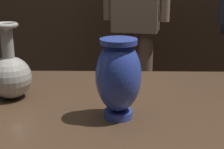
{
  "coord_description": "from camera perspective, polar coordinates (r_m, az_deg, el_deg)",
  "views": [
    {
      "loc": [
        0.03,
        -0.96,
        1.17
      ],
      "look_at": [
        0.02,
        -0.06,
        0.9
      ],
      "focal_mm": 54.77,
      "sensor_mm": 36.0,
      "label": 1
    }
  ],
  "objects": [
    {
      "name": "back_display_shelf",
      "position": [
        3.23,
        0.36,
        4.59
      ],
      "size": [
        2.6,
        0.4,
        0.99
      ],
      "color": "#422D1E",
      "rests_on": "ground_plane"
    },
    {
      "name": "vase_centerpiece",
      "position": [
        0.87,
        1.08,
        -0.27
      ],
      "size": [
        0.12,
        0.12,
        0.21
      ],
      "color": "#2D429E",
      "rests_on": "display_plinth"
    },
    {
      "name": "vase_left_accent",
      "position": [
        1.07,
        -16.65,
        0.07
      ],
      "size": [
        0.13,
        0.13,
        0.23
      ],
      "color": "gray",
      "rests_on": "display_plinth"
    },
    {
      "name": "visitor_center_back",
      "position": [
        2.44,
        4.01,
        10.53
      ],
      "size": [
        0.46,
        0.24,
        1.55
      ],
      "rotation": [
        0.0,
        0.0,
        2.93
      ],
      "color": "brown",
      "rests_on": "ground_plane"
    }
  ]
}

